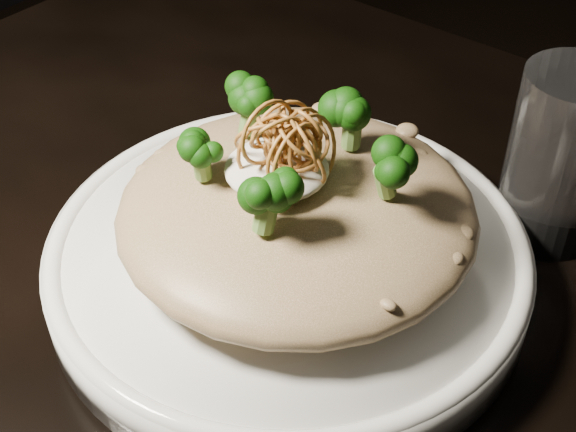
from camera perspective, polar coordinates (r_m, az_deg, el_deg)
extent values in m
cube|color=black|center=(0.53, 4.80, -10.26)|extent=(1.10, 0.80, 0.04)
cylinder|color=black|center=(1.20, -5.87, -0.92)|extent=(0.05, 0.05, 0.71)
cylinder|color=white|center=(0.54, 0.00, -3.08)|extent=(0.32, 0.32, 0.03)
ellipsoid|color=brown|center=(0.52, 0.64, 0.39)|extent=(0.23, 0.23, 0.05)
ellipsoid|color=white|center=(0.49, -0.81, 3.38)|extent=(0.06, 0.06, 0.02)
cylinder|color=white|center=(0.58, 18.83, 3.97)|extent=(0.10, 0.10, 0.13)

